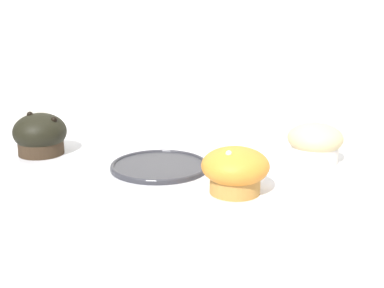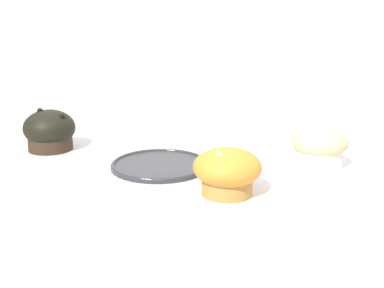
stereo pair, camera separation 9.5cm
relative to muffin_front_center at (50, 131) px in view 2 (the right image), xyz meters
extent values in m
cube|color=beige|center=(0.29, 0.58, -0.10)|extent=(3.20, 0.10, 1.80)
cylinder|color=#342518|center=(0.00, 0.00, -0.02)|extent=(0.09, 0.09, 0.04)
ellipsoid|color=black|center=(0.00, 0.00, 0.01)|extent=(0.10, 0.10, 0.07)
sphere|color=black|center=(0.03, 0.00, 0.03)|extent=(0.01, 0.01, 0.01)
sphere|color=black|center=(-0.02, -0.01, 0.04)|extent=(0.01, 0.01, 0.01)
cylinder|color=#C1853C|center=(0.41, -0.05, -0.02)|extent=(0.08, 0.08, 0.04)
ellipsoid|color=orange|center=(0.41, -0.05, 0.01)|extent=(0.11, 0.11, 0.06)
sphere|color=white|center=(0.41, -0.07, 0.03)|extent=(0.01, 0.01, 0.01)
cylinder|color=white|center=(0.50, 0.15, -0.01)|extent=(0.09, 0.09, 0.05)
ellipsoid|color=#D7BE85|center=(0.50, 0.15, 0.01)|extent=(0.10, 0.10, 0.05)
cylinder|color=white|center=(0.65, -0.06, 0.01)|extent=(0.09, 0.09, 0.09)
cylinder|color=#2D2D33|center=(0.25, 0.01, -0.03)|extent=(0.18, 0.18, 0.01)
torus|color=#2D2D33|center=(0.25, 0.01, -0.03)|extent=(0.18, 0.18, 0.01)
camera|label=1|loc=(0.66, -0.81, 0.27)|focal=50.00mm
camera|label=2|loc=(0.74, -0.77, 0.27)|focal=50.00mm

